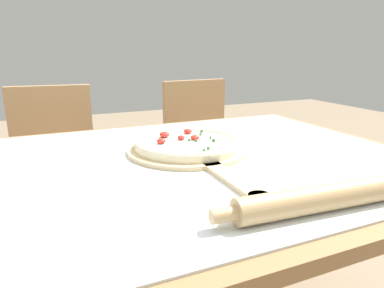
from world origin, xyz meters
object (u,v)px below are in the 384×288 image
chair_left (55,167)px  pizza (188,143)px  pizza_peel (191,152)px  chair_right (202,148)px  rolling_pin (325,198)px

chair_left → pizza: bearing=-59.2°
pizza_peel → pizza: bearing=90.5°
pizza_peel → chair_right: chair_right is taller
pizza_peel → pizza: size_ratio=1.86×
pizza_peel → rolling_pin: size_ratio=1.25×
pizza_peel → rolling_pin: (0.08, -0.43, 0.02)m
pizza → chair_left: size_ratio=0.35×
chair_left → rolling_pin: bearing=-64.3°
chair_left → chair_right: (0.78, 0.00, 0.00)m
pizza_peel → chair_left: chair_left is taller
pizza → chair_right: size_ratio=0.35×
pizza_peel → chair_right: (0.41, 0.80, -0.25)m
rolling_pin → chair_right: size_ratio=0.52×
pizza → chair_right: 0.92m
pizza_peel → chair_right: 0.94m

